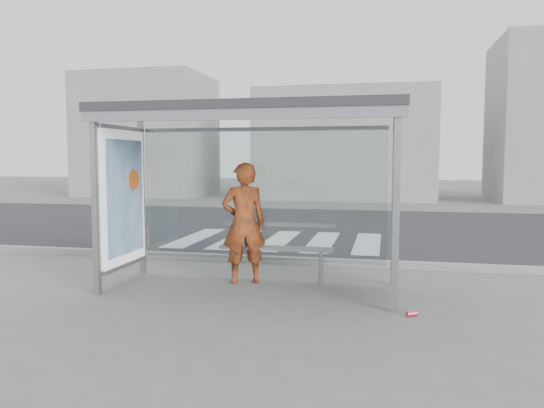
{
  "coord_description": "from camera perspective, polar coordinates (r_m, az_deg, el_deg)",
  "views": [
    {
      "loc": [
        1.87,
        -7.22,
        1.88
      ],
      "look_at": [
        0.27,
        0.2,
        1.22
      ],
      "focal_mm": 35.0,
      "sensor_mm": 36.0,
      "label": 1
    }
  ],
  "objects": [
    {
      "name": "soda_can",
      "position": [
        6.64,
        14.79,
        -11.33
      ],
      "size": [
        0.15,
        0.13,
        0.07
      ],
      "primitive_type": "cylinder",
      "rotation": [
        0.0,
        1.57,
        0.54
      ],
      "color": "#E34358",
      "rests_on": "ground"
    },
    {
      "name": "bus_shelter",
      "position": [
        7.62,
        -4.98,
        5.72
      ],
      "size": [
        4.25,
        1.65,
        2.62
      ],
      "color": "gray",
      "rests_on": "ground"
    },
    {
      "name": "ground",
      "position": [
        7.7,
        -2.33,
        -9.18
      ],
      "size": [
        80.0,
        80.0,
        0.0
      ],
      "primitive_type": "plane",
      "color": "#61615E",
      "rests_on": "ground"
    },
    {
      "name": "curb",
      "position": [
        9.54,
        0.62,
        -6.03
      ],
      "size": [
        30.0,
        0.18,
        0.12
      ],
      "primitive_type": "cube",
      "color": "gray",
      "rests_on": "ground"
    },
    {
      "name": "person",
      "position": [
        7.95,
        -3.05,
        -2.06
      ],
      "size": [
        0.78,
        0.66,
        1.82
      ],
      "primitive_type": "imported",
      "rotation": [
        0.0,
        0.0,
        3.55
      ],
      "color": "#D15713",
      "rests_on": "ground"
    },
    {
      "name": "building_left",
      "position": [
        27.9,
        -13.15,
        7.15
      ],
      "size": [
        6.0,
        5.0,
        6.0
      ],
      "primitive_type": "cube",
      "color": "gray",
      "rests_on": "ground"
    },
    {
      "name": "building_center",
      "position": [
        25.3,
        7.95,
        6.33
      ],
      "size": [
        8.0,
        5.0,
        5.0
      ],
      "primitive_type": "cube",
      "color": "gray",
      "rests_on": "ground"
    },
    {
      "name": "bench",
      "position": [
        8.01,
        0.49,
        -4.72
      ],
      "size": [
        1.73,
        0.31,
        0.9
      ],
      "color": "gray",
      "rests_on": "ground"
    },
    {
      "name": "road",
      "position": [
        14.47,
        4.62,
        -2.49
      ],
      "size": [
        30.0,
        10.0,
        0.01
      ],
      "primitive_type": "cube",
      "color": "#232326",
      "rests_on": "ground"
    },
    {
      "name": "crosswalk",
      "position": [
        12.11,
        0.71,
        -3.95
      ],
      "size": [
        4.55,
        3.0,
        0.0
      ],
      "color": "silver",
      "rests_on": "ground"
    }
  ]
}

